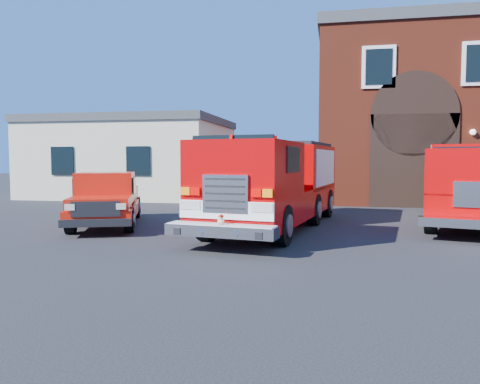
% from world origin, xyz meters
% --- Properties ---
extents(ground, '(100.00, 100.00, 0.00)m').
position_xyz_m(ground, '(0.00, 0.00, 0.00)').
color(ground, black).
rests_on(ground, ground).
extents(parking_stripe_mid, '(0.12, 3.00, 0.01)m').
position_xyz_m(parking_stripe_mid, '(6.50, 4.00, 0.00)').
color(parking_stripe_mid, yellow).
rests_on(parking_stripe_mid, ground).
extents(parking_stripe_far, '(0.12, 3.00, 0.01)m').
position_xyz_m(parking_stripe_far, '(6.50, 7.00, 0.00)').
color(parking_stripe_far, yellow).
rests_on(parking_stripe_far, ground).
extents(fire_station, '(15.20, 10.20, 8.45)m').
position_xyz_m(fire_station, '(8.99, 13.98, 4.25)').
color(fire_station, maroon).
rests_on(fire_station, ground).
extents(side_building, '(10.20, 8.20, 4.35)m').
position_xyz_m(side_building, '(-9.00, 13.00, 2.20)').
color(side_building, beige).
rests_on(side_building, ground).
extents(fire_engine, '(3.72, 8.88, 2.65)m').
position_xyz_m(fire_engine, '(0.47, 2.05, 1.37)').
color(fire_engine, black).
rests_on(fire_engine, ground).
extents(pickup_truck, '(3.50, 5.42, 1.67)m').
position_xyz_m(pickup_truck, '(-4.81, 1.51, 0.79)').
color(pickup_truck, black).
rests_on(pickup_truck, ground).
extents(secondary_truck, '(4.21, 8.17, 2.54)m').
position_xyz_m(secondary_truck, '(6.49, 4.07, 1.38)').
color(secondary_truck, black).
rests_on(secondary_truck, ground).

